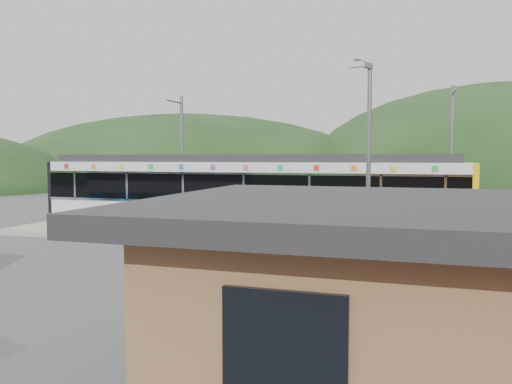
% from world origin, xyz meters
% --- Properties ---
extents(ground, '(120.00, 120.00, 0.00)m').
position_xyz_m(ground, '(0.00, 0.00, 0.00)').
color(ground, '#4C4C4F').
rests_on(ground, ground).
extents(hills, '(146.00, 149.00, 26.00)m').
position_xyz_m(hills, '(6.19, 5.29, 0.00)').
color(hills, '#1E3D19').
rests_on(hills, ground).
extents(platform, '(26.00, 3.20, 0.30)m').
position_xyz_m(platform, '(0.00, 3.30, 0.15)').
color(platform, '#9E9E99').
rests_on(platform, ground).
extents(yellow_line, '(26.00, 0.10, 0.01)m').
position_xyz_m(yellow_line, '(0.00, 2.00, 0.30)').
color(yellow_line, yellow).
rests_on(yellow_line, platform).
extents(train, '(20.44, 3.01, 3.74)m').
position_xyz_m(train, '(-2.44, 6.00, 2.06)').
color(train, black).
rests_on(train, ground).
extents(catenary_mast_west, '(0.18, 1.80, 7.00)m').
position_xyz_m(catenary_mast_west, '(-7.00, 8.56, 3.65)').
color(catenary_mast_west, slate).
rests_on(catenary_mast_west, ground).
extents(catenary_mast_east, '(0.18, 1.80, 7.00)m').
position_xyz_m(catenary_mast_east, '(7.00, 8.56, 3.65)').
color(catenary_mast_east, slate).
rests_on(catenary_mast_east, ground).
extents(station_shelter, '(9.20, 6.20, 3.00)m').
position_xyz_m(station_shelter, '(6.00, -9.01, 1.55)').
color(station_shelter, '#92653F').
rests_on(station_shelter, ground).
extents(lamp_post, '(0.39, 1.11, 6.11)m').
position_xyz_m(lamp_post, '(4.16, -3.16, 3.65)').
color(lamp_post, slate).
rests_on(lamp_post, ground).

